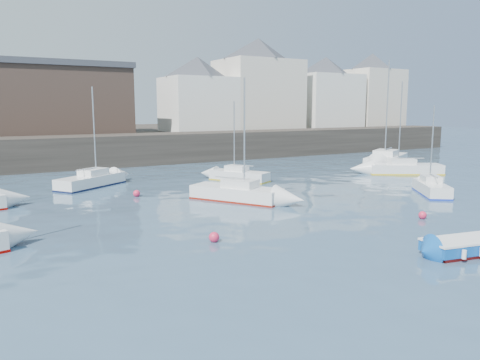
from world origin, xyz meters
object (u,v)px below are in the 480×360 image
sailboat_g (386,160)px  sailboat_h (91,180)px  buoy_near (214,242)px  sailboat_f (239,175)px  buoy_mid (422,219)px  sailboat_c (431,188)px  blue_dinghy (465,246)px  buoy_far (137,196)px  sailboat_b (237,193)px  sailboat_d (405,168)px

sailboat_g → sailboat_h: bearing=176.4°
sailboat_h → buoy_near: 17.10m
sailboat_f → buoy_mid: 15.82m
sailboat_c → sailboat_h: 23.60m
sailboat_h → buoy_mid: sailboat_h is taller
blue_dinghy → sailboat_h: sailboat_h is taller
sailboat_f → buoy_far: 9.31m
blue_dinghy → sailboat_f: 20.58m
sailboat_f → buoy_mid: sailboat_f is taller
buoy_mid → buoy_near: bearing=171.9°
sailboat_c → sailboat_f: sailboat_f is taller
sailboat_b → buoy_mid: bearing=-56.2°
sailboat_g → buoy_near: (-26.70, -15.27, -0.57)m
buoy_near → buoy_mid: bearing=-8.1°
sailboat_c → buoy_mid: size_ratio=14.13×
sailboat_g → sailboat_h: (-28.07, 1.77, -0.11)m
sailboat_h → sailboat_c: bearing=-37.2°
sailboat_h → buoy_far: size_ratio=16.09×
blue_dinghy → sailboat_b: bearing=100.2°
blue_dinghy → buoy_far: size_ratio=8.00×
sailboat_d → sailboat_g: 5.73m
sailboat_h → sailboat_f: bearing=-15.4°
sailboat_c → buoy_far: 19.34m
blue_dinghy → sailboat_g: sailboat_g is taller
sailboat_h → sailboat_d: bearing=-14.9°
sailboat_g → buoy_far: (-26.40, -3.56, -0.57)m
blue_dinghy → buoy_near: size_ratio=7.85×
sailboat_f → buoy_near: bearing=-123.4°
sailboat_f → buoy_far: bearing=-165.0°
sailboat_g → buoy_far: sailboat_g is taller
sailboat_c → blue_dinghy: bearing=-136.6°
sailboat_d → buoy_near: 25.87m
sailboat_c → sailboat_f: size_ratio=0.94×
sailboat_b → sailboat_d: 18.69m
buoy_mid → sailboat_g: bearing=47.4°
sailboat_c → buoy_far: sailboat_c is taller
sailboat_g → sailboat_h: 28.12m
blue_dinghy → sailboat_b: size_ratio=0.48×
sailboat_d → buoy_near: size_ratio=17.37×
sailboat_d → sailboat_g: (3.02, 4.87, 0.10)m
sailboat_b → sailboat_c: bearing=-20.5°
sailboat_d → buoy_far: sailboat_d is taller
sailboat_c → buoy_far: bearing=152.5°
sailboat_c → sailboat_d: bearing=50.7°
sailboat_d → buoy_mid: size_ratio=19.14×
sailboat_g → buoy_near: size_ratio=22.34×
buoy_far → buoy_mid: bearing=-50.6°
sailboat_b → sailboat_g: (21.46, 7.93, 0.09)m
buoy_near → buoy_mid: 11.34m
sailboat_b → buoy_far: size_ratio=16.71×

